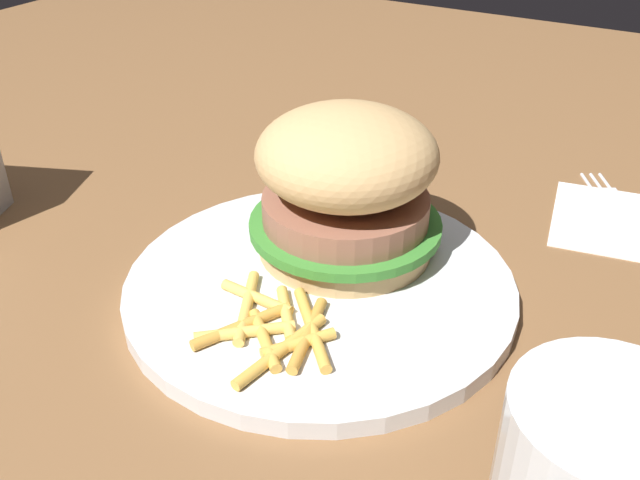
% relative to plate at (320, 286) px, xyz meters
% --- Properties ---
extents(ground_plane, '(1.60, 1.60, 0.00)m').
position_rel_plate_xyz_m(ground_plane, '(-0.03, 0.02, -0.01)').
color(ground_plane, brown).
extents(plate, '(0.26, 0.26, 0.01)m').
position_rel_plate_xyz_m(plate, '(0.00, 0.00, 0.00)').
color(plate, silver).
rests_on(plate, ground_plane).
extents(sandwich, '(0.13, 0.13, 0.10)m').
position_rel_plate_xyz_m(sandwich, '(0.04, 0.00, 0.06)').
color(sandwich, tan).
rests_on(sandwich, plate).
extents(fries_pile, '(0.09, 0.10, 0.01)m').
position_rel_plate_xyz_m(fries_pile, '(-0.06, -0.00, 0.01)').
color(fries_pile, gold).
rests_on(fries_pile, plate).
extents(napkin, '(0.13, 0.13, 0.00)m').
position_rel_plate_xyz_m(napkin, '(0.20, -0.16, -0.01)').
color(napkin, white).
rests_on(napkin, ground_plane).
extents(fork, '(0.16, 0.10, 0.00)m').
position_rel_plate_xyz_m(fork, '(0.20, -0.16, -0.00)').
color(fork, silver).
rests_on(fork, napkin).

